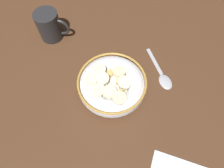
% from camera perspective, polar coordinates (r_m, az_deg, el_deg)
% --- Properties ---
extents(ground_plane, '(1.20, 1.20, 0.02)m').
position_cam_1_polar(ground_plane, '(0.55, -0.00, -1.96)').
color(ground_plane, '#472B19').
extents(cereal_bowl, '(0.18, 0.18, 0.06)m').
position_cam_1_polar(cereal_bowl, '(0.51, -0.06, -0.18)').
color(cereal_bowl, silver).
rests_on(cereal_bowl, ground_plane).
extents(spoon, '(0.09, 0.13, 0.01)m').
position_cam_1_polar(spoon, '(0.57, 14.37, 1.99)').
color(spoon, '#A5A5AD').
rests_on(spoon, ground_plane).
extents(coffee_mug, '(0.10, 0.07, 0.09)m').
position_cam_1_polar(coffee_mug, '(0.64, -17.33, 15.56)').
color(coffee_mug, '#262628').
rests_on(coffee_mug, ground_plane).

